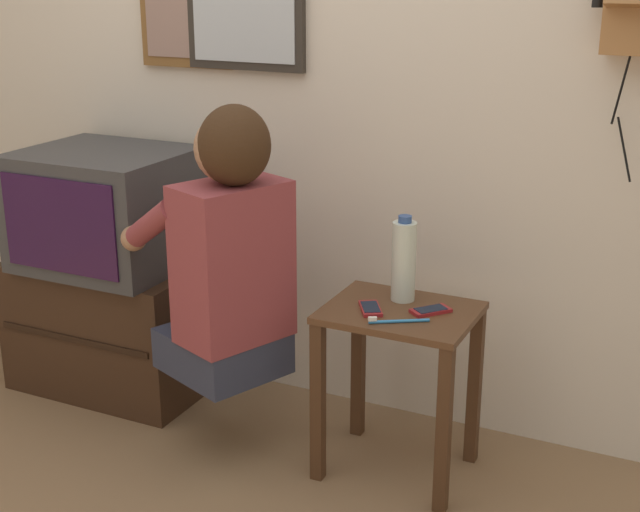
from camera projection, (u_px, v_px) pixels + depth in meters
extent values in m
cube|color=beige|center=(343.00, 63.00, 3.10)|extent=(6.80, 0.05, 2.55)
cube|color=#51331E|center=(400.00, 313.00, 2.80)|extent=(0.47, 0.38, 0.02)
cube|color=#452B1A|center=(318.00, 402.00, 2.84)|extent=(0.04, 0.04, 0.55)
cube|color=#452B1A|center=(444.00, 431.00, 2.67)|extent=(0.04, 0.04, 0.55)
cube|color=#452B1A|center=(358.00, 363.00, 3.12)|extent=(0.04, 0.04, 0.55)
cube|color=#452B1A|center=(475.00, 387.00, 2.94)|extent=(0.04, 0.04, 0.55)
cube|color=#2D3347|center=(223.00, 350.00, 2.99)|extent=(0.46, 0.44, 0.14)
cube|color=brown|center=(233.00, 262.00, 2.83)|extent=(0.33, 0.40, 0.52)
sphere|color=#A37556|center=(229.00, 148.00, 2.72)|extent=(0.22, 0.22, 0.22)
ellipsoid|color=#382314|center=(234.00, 145.00, 2.69)|extent=(0.29, 0.29, 0.25)
cylinder|color=brown|center=(152.00, 224.00, 2.87)|extent=(0.29, 0.18, 0.22)
cylinder|color=brown|center=(226.00, 208.00, 3.06)|extent=(0.29, 0.18, 0.22)
sphere|color=#A37556|center=(134.00, 238.00, 2.98)|extent=(0.09, 0.09, 0.09)
sphere|color=#A37556|center=(206.00, 222.00, 3.17)|extent=(0.09, 0.09, 0.09)
cube|color=#382316|center=(110.00, 326.00, 3.48)|extent=(0.75, 0.42, 0.51)
cube|color=black|center=(73.00, 339.00, 3.29)|extent=(0.68, 0.01, 0.02)
cube|color=#38383A|center=(107.00, 208.00, 3.33)|extent=(0.60, 0.52, 0.44)
cube|color=#280F33|center=(59.00, 226.00, 3.11)|extent=(0.49, 0.01, 0.34)
cube|color=#9E6B3D|center=(633.00, 4.00, 2.49)|extent=(0.16, 0.07, 0.03)
cylinder|color=black|center=(621.00, 89.00, 2.63)|extent=(0.04, 0.04, 0.22)
cylinder|color=black|center=(624.00, 149.00, 2.68)|extent=(0.07, 0.06, 0.19)
cube|color=maroon|center=(370.00, 309.00, 2.79)|extent=(0.12, 0.14, 0.01)
cube|color=black|center=(370.00, 307.00, 2.79)|extent=(0.09, 0.11, 0.00)
cube|color=maroon|center=(431.00, 311.00, 2.77)|extent=(0.13, 0.13, 0.01)
cube|color=black|center=(431.00, 309.00, 2.77)|extent=(0.10, 0.11, 0.00)
cylinder|color=silver|center=(404.00, 262.00, 2.84)|extent=(0.08, 0.08, 0.26)
cylinder|color=#2D4C8C|center=(405.00, 219.00, 2.80)|extent=(0.04, 0.04, 0.02)
cylinder|color=#338CD8|center=(399.00, 321.00, 2.69)|extent=(0.16, 0.11, 0.01)
cube|color=white|center=(372.00, 319.00, 2.68)|extent=(0.03, 0.02, 0.01)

